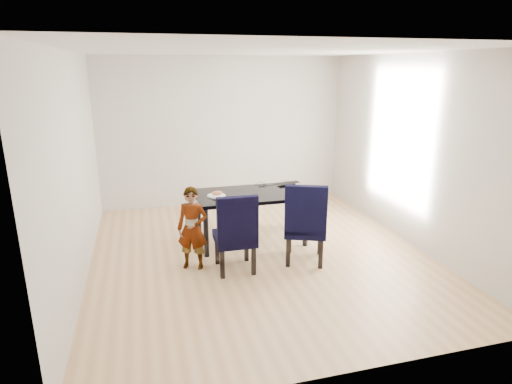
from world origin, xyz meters
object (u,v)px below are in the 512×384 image
object	(u,v)px
dining_table	(251,217)
chair_left	(235,231)
plate	(216,196)
child	(192,229)
laptop	(287,183)
chair_right	(305,222)

from	to	relation	value
dining_table	chair_left	world-z (taller)	chair_left
chair_left	plate	bearing A→B (deg)	97.02
child	laptop	size ratio (longest dim) A/B	2.96
dining_table	laptop	bearing A→B (deg)	27.24
plate	laptop	size ratio (longest dim) A/B	0.72
chair_left	chair_right	distance (m)	0.96
dining_table	chair_left	bearing A→B (deg)	-116.89
chair_left	chair_right	xyz separation A→B (m)	(0.96, 0.02, 0.03)
chair_right	dining_table	bearing A→B (deg)	144.68
child	chair_right	bearing A→B (deg)	15.85
chair_right	laptop	bearing A→B (deg)	104.53
chair_left	child	distance (m)	0.54
chair_left	child	size ratio (longest dim) A/B	0.97
dining_table	plate	world-z (taller)	plate
chair_left	dining_table	bearing A→B (deg)	64.35
dining_table	chair_right	bearing A→B (deg)	-57.03
dining_table	laptop	xyz separation A→B (m)	(0.68, 0.35, 0.39)
chair_left	laptop	xyz separation A→B (m)	(1.11, 1.19, 0.24)
dining_table	laptop	size ratio (longest dim) A/B	4.41
laptop	chair_right	bearing A→B (deg)	73.26
child	laptop	distance (m)	1.91
child	laptop	bearing A→B (deg)	54.33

